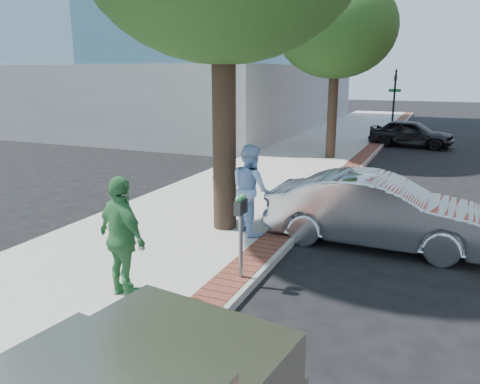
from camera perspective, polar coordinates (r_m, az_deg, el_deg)
The scene contains 13 objects.
ground at distance 9.01m, azimuth -3.60°, elevation -9.16°, with size 120.00×120.00×0.00m, color black.
sidewalk at distance 16.61m, azimuth 4.41°, elevation 2.05°, with size 5.00×60.00×0.15m, color #9E9991.
brick_strip at distance 16.02m, azimuth 11.86°, elevation 1.62°, with size 0.60×60.00×0.01m, color brown.
curb at distance 15.97m, azimuth 13.08°, elevation 1.22°, with size 0.10×60.00×0.15m, color gray.
office_base at distance 33.85m, azimuth -6.30°, elevation 11.52°, with size 18.20×22.20×4.00m, color gray.
signal_near at distance 29.51m, azimuth 18.29°, elevation 10.99°, with size 0.70×0.15×3.80m.
tree_far at distance 19.89m, azimuth 11.65°, elevation 18.96°, with size 4.80×4.80×7.14m.
parking_meter at distance 7.85m, azimuth 0.09°, elevation -3.34°, with size 0.12×0.32×1.47m.
person_gray at distance 10.94m, azimuth -2.24°, elevation 0.86°, with size 0.65×0.43×1.79m, color #ACACB1.
person_officer at distance 10.18m, azimuth 1.30°, elevation 0.36°, with size 0.96×0.75×1.97m, color #95B7E6.
person_green at distance 7.45m, azimuth -14.16°, elevation -5.46°, with size 1.14×0.47×1.94m, color #3C8546.
sedan_silver at distance 10.32m, azimuth 16.43°, elevation -2.20°, with size 1.61×4.61×1.52m, color #AFB1B6.
bg_car at distance 24.93m, azimuth 20.14°, elevation 6.73°, with size 1.60×3.99×1.36m, color black.
Camera 1 is at (3.82, -7.33, 3.58)m, focal length 35.00 mm.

